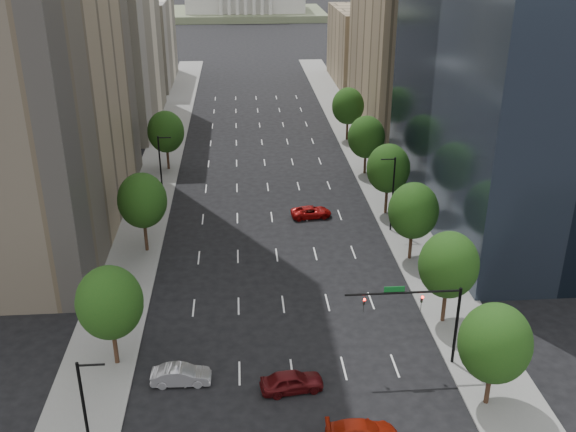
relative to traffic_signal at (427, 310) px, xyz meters
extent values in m
cube|color=slate|center=(-26.03, 30.00, -5.10)|extent=(6.00, 200.00, 0.15)
cube|color=slate|center=(4.97, 30.00, -5.10)|extent=(6.00, 200.00, 0.15)
cube|color=beige|center=(-35.53, 73.00, 12.33)|extent=(14.00, 30.00, 35.00)
cube|color=beige|center=(-35.53, 106.00, 3.83)|extent=(14.00, 26.00, 18.00)
cube|color=#8C7759|center=(14.47, 70.00, 9.83)|extent=(14.00, 30.00, 30.00)
cube|color=#8C7759|center=(14.47, 103.00, 2.83)|extent=(14.00, 26.00, 16.00)
cylinder|color=#382316|center=(3.47, -5.00, -3.30)|extent=(0.36, 0.36, 3.75)
ellipsoid|color=#103D11|center=(3.47, -5.00, 0.23)|extent=(5.20, 5.20, 5.98)
cylinder|color=#382316|center=(3.47, 6.00, -3.17)|extent=(0.36, 0.36, 4.00)
ellipsoid|color=#103D11|center=(3.47, 6.00, 0.59)|extent=(5.20, 5.20, 5.98)
cylinder|color=#382316|center=(3.47, 18.00, -3.22)|extent=(0.36, 0.36, 3.90)
ellipsoid|color=#103D11|center=(3.47, 18.00, 0.44)|extent=(5.20, 5.20, 5.98)
cylinder|color=#382316|center=(3.47, 30.00, -3.12)|extent=(0.36, 0.36, 4.10)
ellipsoid|color=#103D11|center=(3.47, 30.00, 0.73)|extent=(5.20, 5.20, 5.98)
cylinder|color=#382316|center=(3.47, 44.00, -3.27)|extent=(0.36, 0.36, 3.80)
ellipsoid|color=#103D11|center=(3.47, 44.00, 0.30)|extent=(5.20, 5.20, 5.98)
cylinder|color=#382316|center=(3.47, 60.00, -3.17)|extent=(0.36, 0.36, 4.00)
ellipsoid|color=#103D11|center=(3.47, 60.00, 0.59)|extent=(5.20, 5.20, 5.98)
cylinder|color=#382316|center=(-24.53, 2.00, -3.17)|extent=(0.36, 0.36, 4.00)
ellipsoid|color=#103D11|center=(-24.53, 2.00, 0.59)|extent=(5.20, 5.20, 5.98)
cylinder|color=#382316|center=(-24.53, 22.00, -3.10)|extent=(0.36, 0.36, 4.15)
ellipsoid|color=#103D11|center=(-24.53, 22.00, 0.80)|extent=(5.20, 5.20, 5.98)
cylinder|color=#382316|center=(-24.53, 48.00, -3.20)|extent=(0.36, 0.36, 3.95)
ellipsoid|color=#103D11|center=(-24.53, 48.00, 0.52)|extent=(5.20, 5.20, 5.98)
cylinder|color=black|center=(2.97, 25.00, -0.67)|extent=(0.20, 0.20, 9.00)
cylinder|color=black|center=(2.17, 25.00, 3.63)|extent=(1.60, 0.14, 0.14)
cylinder|color=black|center=(-24.03, -10.00, -0.67)|extent=(0.20, 0.20, 9.00)
cylinder|color=black|center=(-23.23, -10.00, 3.63)|extent=(1.60, 0.14, 0.14)
cylinder|color=black|center=(-24.03, 35.00, -0.67)|extent=(0.20, 0.20, 9.00)
cylinder|color=black|center=(-23.23, 35.00, 3.63)|extent=(1.60, 0.14, 0.14)
cylinder|color=black|center=(2.47, 0.00, -1.67)|extent=(0.24, 0.24, 7.00)
cylinder|color=black|center=(-2.03, 0.00, 1.63)|extent=(9.00, 0.18, 0.18)
imported|color=black|center=(-0.53, 0.00, 1.08)|extent=(0.18, 0.22, 1.10)
imported|color=black|center=(-5.03, 0.00, 1.08)|extent=(0.18, 0.22, 1.10)
sphere|color=#FF0C07|center=(-0.53, -0.18, 1.28)|extent=(0.20, 0.20, 0.20)
sphere|color=#FF0C07|center=(-5.03, -0.18, 1.28)|extent=(0.20, 0.20, 0.20)
cube|color=#0C591E|center=(-2.73, 0.00, 1.98)|extent=(1.60, 0.06, 0.45)
cube|color=#596647|center=(-10.53, 220.00, -3.92)|extent=(60.00, 40.00, 2.50)
ellipsoid|color=brown|center=(-150.53, 530.00, -38.42)|extent=(380.00, 342.00, 190.00)
ellipsoid|color=brown|center=(29.47, 570.00, -47.17)|extent=(440.00, 396.00, 240.00)
ellipsoid|color=brown|center=(199.47, 610.00, -40.17)|extent=(360.00, 324.00, 200.00)
imported|color=#9B1D0B|center=(-6.38, -7.97, -4.45)|extent=(5.08, 2.22, 1.45)
imported|color=#4C0C0F|center=(-10.73, -2.34, -4.35)|extent=(5.03, 2.57, 1.64)
imported|color=#A0A0A5|center=(-19.18, -0.85, -4.42)|extent=(4.62, 1.69, 1.51)
imported|color=#980B0B|center=(-5.76, 29.63, -4.49)|extent=(5.12, 2.80, 1.36)
camera|label=1|loc=(-14.08, -42.16, 27.25)|focal=40.67mm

